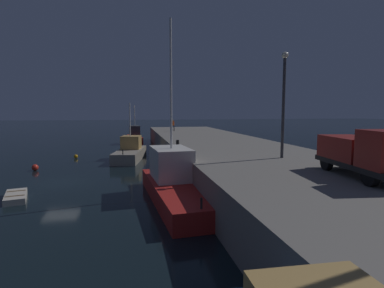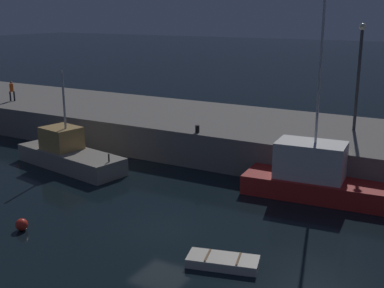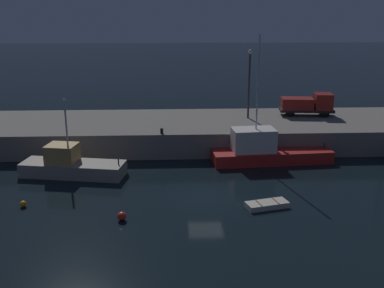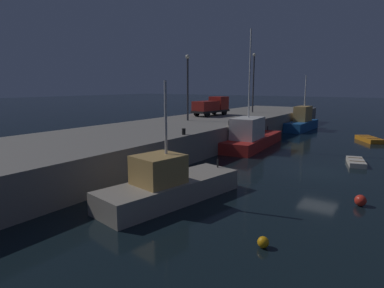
# 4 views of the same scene
# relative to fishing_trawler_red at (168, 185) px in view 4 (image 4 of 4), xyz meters

# --- Properties ---
(ground_plane) EXTENTS (320.00, 320.00, 0.00)m
(ground_plane) POSITION_rel_fishing_trawler_red_xyz_m (10.63, -5.21, -0.87)
(ground_plane) COLOR black
(pier_quay) EXTENTS (68.59, 10.91, 2.31)m
(pier_quay) POSITION_rel_fishing_trawler_red_xyz_m (10.63, 9.16, 0.29)
(pier_quay) COLOR gray
(pier_quay) RESTS_ON ground
(fishing_trawler_red) EXTENTS (8.65, 3.96, 6.32)m
(fishing_trawler_red) POSITION_rel_fishing_trawler_red_xyz_m (0.00, 0.00, 0.00)
(fishing_trawler_red) COLOR gray
(fishing_trawler_red) RESTS_ON ground
(fishing_boat_blue) EXTENTS (10.72, 3.70, 11.11)m
(fishing_boat_blue) POSITION_rel_fishing_trawler_red_xyz_m (16.48, 2.71, 0.21)
(fishing_boat_blue) COLOR red
(fishing_boat_blue) RESTS_ON ground
(fishing_boat_white) EXTENTS (8.07, 2.46, 7.41)m
(fishing_boat_white) POSITION_rel_fishing_trawler_red_xyz_m (32.49, 2.43, 0.27)
(fishing_boat_white) COLOR #195193
(fishing_boat_white) RESTS_ON ground
(dinghy_orange_near) EXTENTS (3.09, 1.86, 0.42)m
(dinghy_orange_near) POSITION_rel_fishing_trawler_red_xyz_m (14.70, -6.93, -0.68)
(dinghy_orange_near) COLOR beige
(dinghy_orange_near) RESTS_ON ground
(rowboat_white_mid) EXTENTS (3.95, 3.27, 0.50)m
(rowboat_white_mid) POSITION_rel_fishing_trawler_red_xyz_m (27.35, -6.44, -0.64)
(rowboat_white_mid) COLOR orange
(rowboat_white_mid) RESTS_ON ground
(mooring_buoy_near) EXTENTS (0.44, 0.44, 0.44)m
(mooring_buoy_near) POSITION_rel_fishing_trawler_red_xyz_m (-2.00, -6.14, -0.64)
(mooring_buoy_near) COLOR orange
(mooring_buoy_near) RESTS_ON ground
(mooring_buoy_mid) EXTENTS (0.58, 0.58, 0.58)m
(mooring_buoy_mid) POSITION_rel_fishing_trawler_red_xyz_m (4.97, -8.54, -0.58)
(mooring_buoy_mid) COLOR red
(mooring_buoy_mid) RESTS_ON ground
(lamp_post_west) EXTENTS (0.44, 0.44, 6.93)m
(lamp_post_west) POSITION_rel_fishing_trawler_red_xyz_m (16.08, 10.01, 5.56)
(lamp_post_west) COLOR #38383D
(lamp_post_west) RESTS_ON pier_quay
(lamp_post_east) EXTENTS (0.44, 0.44, 8.09)m
(lamp_post_east) POSITION_rel_fishing_trawler_red_xyz_m (30.16, 8.72, 6.17)
(lamp_post_east) COLOR #38383D
(lamp_post_east) RESTS_ON pier_quay
(utility_truck) EXTENTS (5.72, 2.52, 2.34)m
(utility_truck) POSITION_rel_fishing_trawler_red_xyz_m (22.51, 10.88, 2.64)
(utility_truck) COLOR black
(utility_truck) RESTS_ON pier_quay
(bollard_west) EXTENTS (0.28, 0.28, 0.48)m
(bollard_west) POSITION_rel_fishing_trawler_red_xyz_m (7.34, 4.26, 1.69)
(bollard_west) COLOR black
(bollard_west) RESTS_ON pier_quay
(bollard_central) EXTENTS (0.28, 0.28, 0.62)m
(bollard_central) POSITION_rel_fishing_trawler_red_xyz_m (35.54, 4.15, 1.76)
(bollard_central) COLOR black
(bollard_central) RESTS_ON pier_quay
(bollard_east) EXTENTS (0.28, 0.28, 0.49)m
(bollard_east) POSITION_rel_fishing_trawler_red_xyz_m (14.56, 4.09, 1.69)
(bollard_east) COLOR black
(bollard_east) RESTS_ON pier_quay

